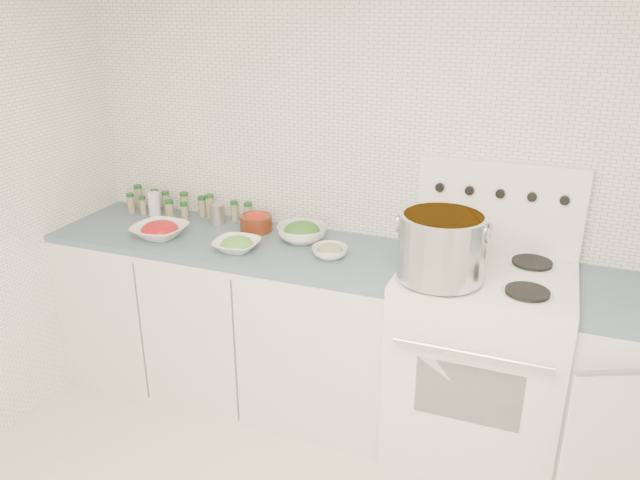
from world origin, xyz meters
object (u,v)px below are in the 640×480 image
(stock_pot, at_px, (442,244))
(bowl_snowpea, at_px, (237,244))
(bowl_tomato, at_px, (160,230))
(stove, at_px, (478,355))

(stock_pot, relative_size, bowl_snowpea, 1.77)
(bowl_tomato, relative_size, bowl_snowpea, 1.27)
(stove, bearing_deg, stock_pot, -137.56)
(stock_pot, height_order, bowl_tomato, stock_pot)
(stock_pot, xyz_separation_m, bowl_tomato, (-1.46, 0.07, -0.16))
(stock_pot, bearing_deg, stove, 42.44)
(bowl_tomato, height_order, bowl_snowpea, bowl_tomato)
(bowl_snowpea, bearing_deg, bowl_tomato, 177.73)
(bowl_tomato, bearing_deg, stove, 3.46)
(bowl_snowpea, bearing_deg, stock_pot, -2.93)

